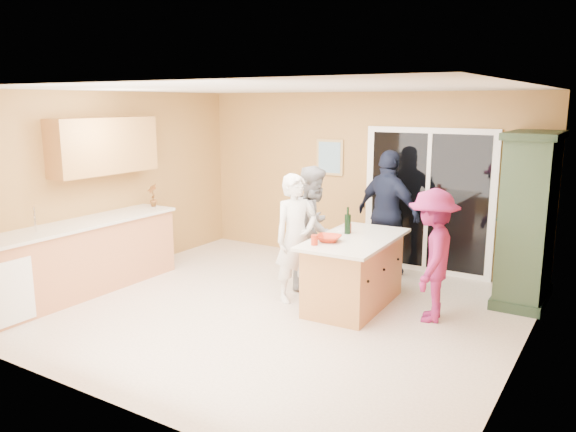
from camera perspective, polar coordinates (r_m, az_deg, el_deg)
The scene contains 22 objects.
floor at distance 6.85m, azimuth -1.53°, elevation -9.48°, with size 5.50×5.50×0.00m, color #F0E2CF.
ceiling at distance 6.40m, azimuth -1.66°, elevation 12.82°, with size 5.50×5.00×0.10m, color silver.
wall_back at distance 8.67m, azimuth 7.54°, elevation 3.78°, with size 5.50×0.10×2.60m, color tan.
wall_front at distance 4.67m, azimuth -18.73°, elevation -3.44°, with size 5.50×0.10×2.60m, color tan.
wall_left at distance 8.31m, azimuth -17.66°, elevation 3.00°, with size 0.10×5.00×2.60m, color tan.
wall_right at distance 5.52m, azimuth 23.03°, elevation -1.50°, with size 0.10×5.00×2.60m, color tan.
left_cabinet_run at distance 7.61m, azimuth -21.76°, elevation -4.49°, with size 0.65×3.05×1.24m.
upper_cabinets at distance 7.99m, azimuth -18.17°, elevation 6.80°, with size 0.35×1.60×0.75m, color #BC7449.
sliding_door at distance 8.31m, azimuth 14.01°, elevation 1.45°, with size 1.90×0.07×2.10m.
framed_picture at distance 8.85m, azimuth 4.27°, elevation 5.96°, with size 0.46×0.04×0.56m.
kitchen_island at distance 6.91m, azimuth 6.72°, elevation -5.85°, with size 0.95×1.66×0.85m.
green_hutch at distance 7.45m, azimuth 23.21°, elevation -0.46°, with size 0.61×1.15×2.11m.
woman_white at distance 6.94m, azimuth 0.80°, elevation -2.27°, with size 0.58×0.38×1.60m, color white.
woman_grey at distance 7.48m, azimuth 2.63°, elevation -1.13°, with size 0.79×0.62×1.63m, color gray.
woman_navy at distance 8.06m, azimuth 10.13°, elevation 0.24°, with size 1.06×0.44×1.80m, color #192338.
woman_magenta at distance 6.54m, azimuth 14.43°, elevation -3.90°, with size 0.98×0.56×1.52m, color #861D54.
serving_bowl at distance 6.57m, azimuth 4.13°, elevation -2.28°, with size 0.30×0.30×0.07m, color #B72C14.
tulip_vase at distance 8.47m, azimuth -13.57°, elevation 2.07°, with size 0.18×0.12×0.34m, color #B11611.
tumbler_near at distance 6.39m, azimuth 2.70°, elevation -2.46°, with size 0.08×0.08×0.12m, color #B72C14.
tumbler_far at distance 7.04m, azimuth 6.14°, elevation -1.20°, with size 0.08×0.08×0.12m, color #B72C14.
wine_bottle at distance 6.95m, azimuth 6.08°, elevation -0.75°, with size 0.08×0.08×0.34m.
white_plate at distance 7.17m, azimuth 5.56°, elevation -1.38°, with size 0.20×0.20×0.01m, color white.
Camera 1 is at (3.52, -5.34, 2.46)m, focal length 35.00 mm.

